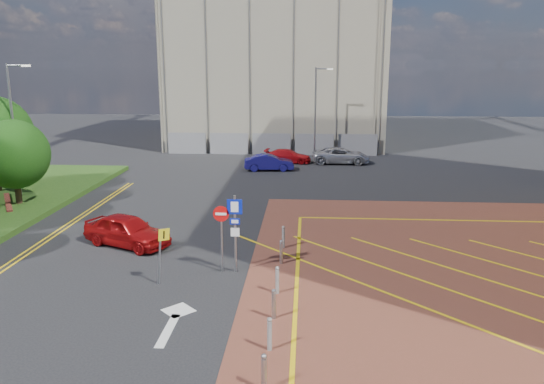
# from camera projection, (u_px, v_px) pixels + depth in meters

# --- Properties ---
(ground) EXTENTS (140.00, 140.00, 0.00)m
(ground) POSITION_uv_depth(u_px,v_px,m) (220.00, 281.00, 20.61)
(ground) COLOR black
(ground) RESTS_ON ground
(tree_c) EXTENTS (4.00, 4.00, 4.90)m
(tree_c) POSITION_uv_depth(u_px,v_px,m) (14.00, 154.00, 30.43)
(tree_c) COLOR #3D2B1C
(tree_c) RESTS_ON grass_bed
(lamp_left_far) EXTENTS (1.53, 0.16, 8.00)m
(lamp_left_far) POSITION_uv_depth(u_px,v_px,m) (14.00, 125.00, 32.09)
(lamp_left_far) COLOR #9EA0A8
(lamp_left_far) RESTS_ON grass_bed
(lamp_back) EXTENTS (1.53, 0.16, 8.00)m
(lamp_back) POSITION_uv_depth(u_px,v_px,m) (316.00, 110.00, 46.49)
(lamp_back) COLOR #9EA0A8
(lamp_back) RESTS_ON ground
(sign_cluster) EXTENTS (1.17, 0.12, 3.20)m
(sign_cluster) POSITION_uv_depth(u_px,v_px,m) (230.00, 226.00, 21.09)
(sign_cluster) COLOR #9EA0A8
(sign_cluster) RESTS_ON ground
(warning_sign) EXTENTS (0.54, 0.37, 2.24)m
(warning_sign) POSITION_uv_depth(u_px,v_px,m) (161.00, 249.00, 20.01)
(warning_sign) COLOR #9EA0A8
(warning_sign) RESTS_ON ground
(bollard_row) EXTENTS (0.14, 11.14, 0.90)m
(bollard_row) POSITION_uv_depth(u_px,v_px,m) (276.00, 289.00, 18.73)
(bollard_row) COLOR #9EA0A8
(bollard_row) RESTS_ON forecourt
(construction_building) EXTENTS (21.20, 19.20, 22.00)m
(construction_building) POSITION_uv_depth(u_px,v_px,m) (278.00, 38.00, 56.85)
(construction_building) COLOR #A09883
(construction_building) RESTS_ON ground
(construction_fence) EXTENTS (21.60, 0.06, 2.00)m
(construction_fence) POSITION_uv_depth(u_px,v_px,m) (282.00, 144.00, 49.42)
(construction_fence) COLOR gray
(construction_fence) RESTS_ON ground
(car_red_left) EXTENTS (4.64, 3.37, 1.47)m
(car_red_left) POSITION_uv_depth(u_px,v_px,m) (127.00, 230.00, 24.53)
(car_red_left) COLOR #9C0D0F
(car_red_left) RESTS_ON ground
(car_blue_back) EXTENTS (4.01, 1.71, 1.29)m
(car_blue_back) POSITION_uv_depth(u_px,v_px,m) (269.00, 162.00, 42.11)
(car_blue_back) COLOR navy
(car_blue_back) RESTS_ON ground
(car_red_back) EXTENTS (4.16, 2.14, 1.15)m
(car_red_back) POSITION_uv_depth(u_px,v_px,m) (288.00, 156.00, 45.49)
(car_red_back) COLOR red
(car_red_back) RESTS_ON ground
(car_silver_back) EXTENTS (4.94, 2.36, 1.36)m
(car_silver_back) POSITION_uv_depth(u_px,v_px,m) (341.00, 156.00, 45.11)
(car_silver_back) COLOR #AAAAB2
(car_silver_back) RESTS_ON ground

